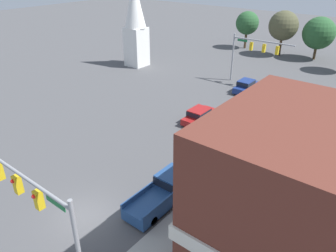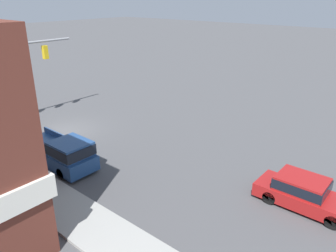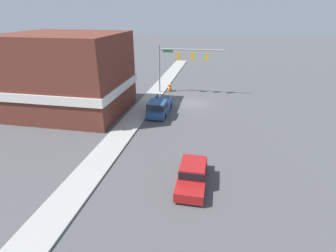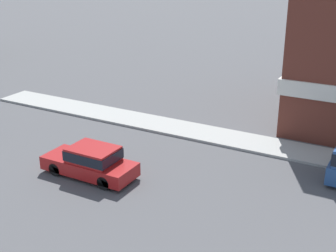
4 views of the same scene
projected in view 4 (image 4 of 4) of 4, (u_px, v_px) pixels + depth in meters
The scene contains 1 object.
car_lead at pixel (91, 161), 22.32m from camera, with size 1.82×4.66×1.52m.
Camera 4 is at (-17.75, 3.80, 10.31)m, focal length 50.00 mm.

